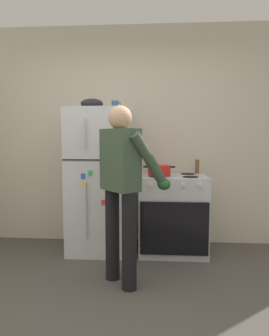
{
  "coord_description": "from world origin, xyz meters",
  "views": [
    {
      "loc": [
        0.3,
        -1.96,
        1.31
      ],
      "look_at": [
        0.07,
        1.32,
        1.0
      ],
      "focal_mm": 32.88,
      "sensor_mm": 36.0,
      "label": 1
    }
  ],
  "objects_px": {
    "stove_range": "(173,214)",
    "mixing_bowl": "(92,104)",
    "red_pot": "(159,170)",
    "coffee_mug": "(115,105)",
    "refrigerator": "(100,180)",
    "pepper_mill": "(197,166)",
    "person_cook": "(123,180)"
  },
  "relations": [
    {
      "from": "person_cook",
      "to": "coffee_mug",
      "type": "bearing_deg",
      "value": 101.77
    },
    {
      "from": "red_pot",
      "to": "coffee_mug",
      "type": "relative_size",
      "value": 3.2
    },
    {
      "from": "stove_range",
      "to": "red_pot",
      "type": "height_order",
      "value": "red_pot"
    },
    {
      "from": "refrigerator",
      "to": "pepper_mill",
      "type": "xyz_separation_m",
      "value": [
        1.15,
        0.2,
        0.15
      ]
    },
    {
      "from": "stove_range",
      "to": "mixing_bowl",
      "type": "height_order",
      "value": "mixing_bowl"
    },
    {
      "from": "red_pot",
      "to": "pepper_mill",
      "type": "height_order",
      "value": "pepper_mill"
    },
    {
      "from": "person_cook",
      "to": "red_pot",
      "type": "relative_size",
      "value": 4.46
    },
    {
      "from": "stove_range",
      "to": "person_cook",
      "type": "distance_m",
      "value": 1.09
    },
    {
      "from": "person_cook",
      "to": "mixing_bowl",
      "type": "relative_size",
      "value": 6.2
    },
    {
      "from": "stove_range",
      "to": "person_cook",
      "type": "height_order",
      "value": "person_cook"
    },
    {
      "from": "stove_range",
      "to": "red_pot",
      "type": "relative_size",
      "value": 2.51
    },
    {
      "from": "stove_range",
      "to": "coffee_mug",
      "type": "height_order",
      "value": "coffee_mug"
    },
    {
      "from": "red_pot",
      "to": "coffee_mug",
      "type": "xyz_separation_m",
      "value": [
        -0.51,
        0.1,
        0.75
      ]
    },
    {
      "from": "stove_range",
      "to": "red_pot",
      "type": "xyz_separation_m",
      "value": [
        -0.16,
        -0.04,
        0.51
      ]
    },
    {
      "from": "person_cook",
      "to": "mixing_bowl",
      "type": "bearing_deg",
      "value": 118.08
    },
    {
      "from": "red_pot",
      "to": "mixing_bowl",
      "type": "relative_size",
      "value": 1.39
    },
    {
      "from": "stove_range",
      "to": "refrigerator",
      "type": "bearing_deg",
      "value": 179.33
    },
    {
      "from": "red_pot",
      "to": "mixing_bowl",
      "type": "distance_m",
      "value": 1.08
    },
    {
      "from": "refrigerator",
      "to": "mixing_bowl",
      "type": "bearing_deg",
      "value": 179.77
    },
    {
      "from": "coffee_mug",
      "to": "red_pot",
      "type": "bearing_deg",
      "value": -11.06
    },
    {
      "from": "refrigerator",
      "to": "person_cook",
      "type": "height_order",
      "value": "refrigerator"
    },
    {
      "from": "coffee_mug",
      "to": "mixing_bowl",
      "type": "bearing_deg",
      "value": -169.22
    },
    {
      "from": "pepper_mill",
      "to": "coffee_mug",
      "type": "bearing_deg",
      "value": -171.23
    },
    {
      "from": "person_cook",
      "to": "coffee_mug",
      "type": "height_order",
      "value": "coffee_mug"
    },
    {
      "from": "stove_range",
      "to": "coffee_mug",
      "type": "bearing_deg",
      "value": 174.87
    },
    {
      "from": "coffee_mug",
      "to": "mixing_bowl",
      "type": "distance_m",
      "value": 0.27
    },
    {
      "from": "red_pot",
      "to": "person_cook",
      "type": "bearing_deg",
      "value": -112.47
    },
    {
      "from": "coffee_mug",
      "to": "mixing_bowl",
      "type": "xyz_separation_m",
      "value": [
        -0.26,
        -0.05,
        0.01
      ]
    },
    {
      "from": "red_pot",
      "to": "mixing_bowl",
      "type": "xyz_separation_m",
      "value": [
        -0.77,
        0.05,
        0.76
      ]
    },
    {
      "from": "red_pot",
      "to": "coffee_mug",
      "type": "height_order",
      "value": "coffee_mug"
    },
    {
      "from": "refrigerator",
      "to": "red_pot",
      "type": "xyz_separation_m",
      "value": [
        0.69,
        -0.05,
        0.13
      ]
    },
    {
      "from": "coffee_mug",
      "to": "pepper_mill",
      "type": "xyz_separation_m",
      "value": [
        0.97,
        0.15,
        -0.72
      ]
    }
  ]
}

